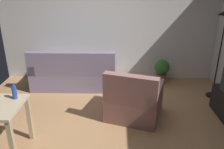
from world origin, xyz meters
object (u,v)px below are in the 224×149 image
torchiere_lamp (224,31)px  bottle_blue (14,92)px  armchair (134,101)px  potted_plant (162,69)px  couch (74,75)px

torchiere_lamp → bottle_blue: 3.89m
bottle_blue → armchair: bearing=23.9°
torchiere_lamp → potted_plant: size_ratio=3.18×
armchair → bottle_blue: bottle_blue is taller
couch → potted_plant: couch is taller
torchiere_lamp → potted_plant: 1.63m
couch → armchair: same height
armchair → potted_plant: bearing=-97.9°
torchiere_lamp → armchair: size_ratio=1.62×
armchair → couch: bearing=-26.7°
bottle_blue → potted_plant: bearing=43.2°
torchiere_lamp → bottle_blue: bearing=-155.0°
couch → torchiere_lamp: size_ratio=1.04×
torchiere_lamp → bottle_blue: size_ratio=7.76×
torchiere_lamp → potted_plant: (-0.98, 0.73, -1.08)m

